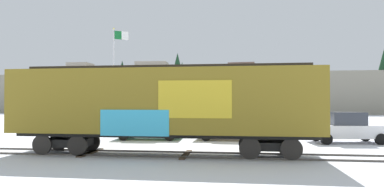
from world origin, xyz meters
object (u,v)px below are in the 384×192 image
object	(u,v)px
parked_car_tan	(233,127)
parked_car_white	(346,128)
parked_car_green	(149,127)
freight_car	(164,103)
flagpole	(116,66)

from	to	relation	value
parked_car_tan	parked_car_white	world-z (taller)	parked_car_white
parked_car_green	parked_car_tan	world-z (taller)	parked_car_tan
freight_car	parked_car_white	bearing A→B (deg)	31.74
parked_car_green	parked_car_white	world-z (taller)	parked_car_white
freight_car	flagpole	bearing A→B (deg)	118.52
flagpole	parked_car_green	size ratio (longest dim) A/B	2.08
parked_car_green	parked_car_tan	xyz separation A→B (m)	(5.42, 0.29, 0.02)
parked_car_tan	parked_car_white	distance (m)	6.67
flagpole	parked_car_white	size ratio (longest dim) A/B	1.97
parked_car_green	parked_car_white	distance (m)	12.08
flagpole	parked_car_green	distance (m)	10.65
freight_car	parked_car_white	distance (m)	11.43
parked_car_white	parked_car_green	bearing A→B (deg)	178.89
parked_car_green	flagpole	bearing A→B (deg)	123.47
flagpole	parked_car_tan	distance (m)	13.96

